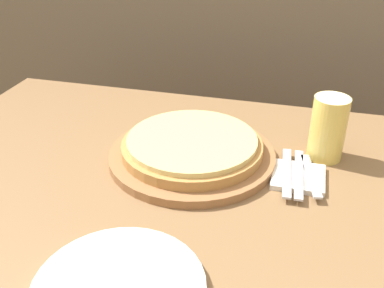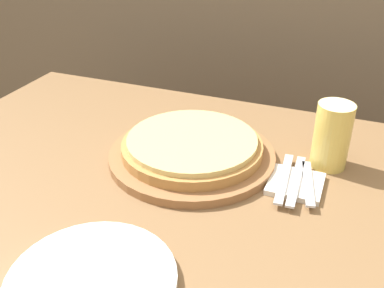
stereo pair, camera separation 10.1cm
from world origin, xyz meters
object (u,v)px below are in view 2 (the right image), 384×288
object	(u,v)px
pizza_on_board	(192,150)
beer_glass	(332,133)
dinner_plate	(92,281)
fork	(284,178)
dinner_knife	(296,180)
spoon	(308,183)

from	to	relation	value
pizza_on_board	beer_glass	world-z (taller)	beer_glass
dinner_plate	pizza_on_board	bearing A→B (deg)	89.06
beer_glass	fork	distance (m)	0.15
dinner_plate	beer_glass	bearing A→B (deg)	59.04
fork	dinner_knife	size ratio (longest dim) A/B	1.00
pizza_on_board	beer_glass	xyz separation A→B (m)	(0.29, 0.09, 0.06)
fork	spoon	size ratio (longest dim) A/B	1.18
beer_glass	dinner_plate	xyz separation A→B (m)	(-0.30, -0.50, -0.07)
beer_glass	dinner_plate	bearing A→B (deg)	-120.96
dinner_knife	spoon	distance (m)	0.02
dinner_plate	fork	distance (m)	0.45
dinner_plate	spoon	bearing A→B (deg)	54.90
fork	beer_glass	bearing A→B (deg)	55.32
dinner_knife	spoon	bearing A→B (deg)	0.00
dinner_knife	pizza_on_board	bearing A→B (deg)	174.76
pizza_on_board	dinner_plate	size ratio (longest dim) A/B	1.42
dinner_plate	spoon	size ratio (longest dim) A/B	1.64
beer_glass	spoon	xyz separation A→B (m)	(-0.03, -0.11, -0.07)
beer_glass	dinner_knife	distance (m)	0.14
dinner_plate	spoon	world-z (taller)	dinner_plate
pizza_on_board	dinner_plate	xyz separation A→B (m)	(-0.01, -0.41, -0.02)
beer_glass	fork	world-z (taller)	beer_glass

